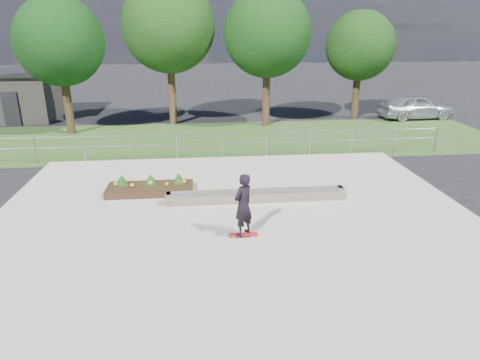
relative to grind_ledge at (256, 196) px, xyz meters
name	(u,v)px	position (x,y,z in m)	size (l,w,h in m)	color
ground	(238,234)	(-0.81, -2.20, -0.26)	(120.00, 120.00, 0.00)	black
grass_verge	(218,139)	(-0.81, 8.80, -0.25)	(30.00, 8.00, 0.02)	#2C4B1E
concrete_slab	(238,233)	(-0.81, -2.20, -0.23)	(15.00, 15.00, 0.06)	#ADA99A
fence	(222,142)	(-0.81, 5.30, 0.51)	(20.06, 0.06, 1.20)	gray
tree_far_left	(59,42)	(-8.81, 10.80, 4.59)	(4.55, 4.55, 7.15)	black
tree_mid_left	(169,26)	(-3.31, 12.80, 5.34)	(5.25, 5.25, 8.25)	#372416
tree_mid_right	(267,33)	(2.19, 11.80, 4.97)	(4.90, 4.90, 7.70)	#342215
tree_far_right	(360,46)	(8.19, 13.30, 4.21)	(4.20, 4.20, 6.60)	#301F13
grind_ledge	(256,196)	(0.00, 0.00, 0.00)	(6.00, 0.44, 0.43)	brown
planter_bed	(150,187)	(-3.61, 1.24, -0.02)	(3.00, 1.20, 0.61)	black
skateboarder	(243,205)	(-0.71, -2.50, 0.76)	(0.80, 0.75, 1.86)	silver
parked_car	(415,107)	(12.00, 12.80, 0.52)	(1.86, 4.61, 1.57)	#A9AEB2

